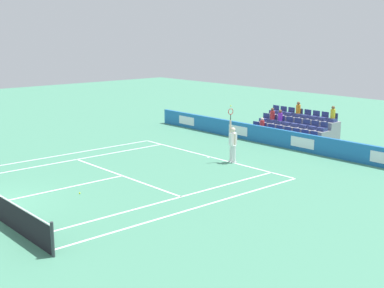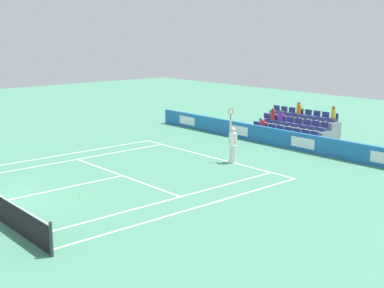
{
  "view_description": "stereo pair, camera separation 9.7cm",
  "coord_description": "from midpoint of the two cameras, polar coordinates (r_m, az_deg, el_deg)",
  "views": [
    {
      "loc": [
        -19.12,
        6.3,
        6.39
      ],
      "look_at": [
        -0.8,
        -9.91,
        1.1
      ],
      "focal_mm": 48.68,
      "sensor_mm": 36.0,
      "label": 1
    },
    {
      "loc": [
        -19.18,
        6.23,
        6.39
      ],
      "look_at": [
        -0.8,
        -9.91,
        1.1
      ],
      "focal_mm": 48.68,
      "sensor_mm": 36.0,
      "label": 2
    }
  ],
  "objects": [
    {
      "name": "line_baseline",
      "position": [
        27.15,
        1.9,
        -1.41
      ],
      "size": [
        10.97,
        0.1,
        0.01
      ],
      "primitive_type": "cube",
      "color": "white",
      "rests_on": "ground"
    },
    {
      "name": "line_service",
      "position": [
        23.83,
        -7.75,
        -3.46
      ],
      "size": [
        8.23,
        0.1,
        0.01
      ],
      "primitive_type": "cube",
      "color": "white",
      "rests_on": "ground"
    },
    {
      "name": "line_centre_service",
      "position": [
        22.29,
        -14.62,
        -4.85
      ],
      "size": [
        0.1,
        6.4,
        0.01
      ],
      "primitive_type": "cube",
      "color": "white",
      "rests_on": "ground"
    },
    {
      "name": "line_singles_sideline_left",
      "position": [
        27.04,
        -13.43,
        -1.8
      ],
      "size": [
        0.1,
        11.89,
        0.01
      ],
      "primitive_type": "cube",
      "color": "white",
      "rests_on": "ground"
    },
    {
      "name": "line_singles_sideline_right",
      "position": [
        20.39,
        -2.32,
        -6.06
      ],
      "size": [
        0.1,
        11.89,
        0.01
      ],
      "primitive_type": "cube",
      "color": "white",
      "rests_on": "ground"
    },
    {
      "name": "line_doubles_sideline_left",
      "position": [
        28.22,
        -14.75,
        -1.29
      ],
      "size": [
        0.1,
        11.89,
        0.01
      ],
      "primitive_type": "cube",
      "color": "white",
      "rests_on": "ground"
    },
    {
      "name": "line_doubles_sideline_right",
      "position": [
        19.4,
        0.25,
        -7.01
      ],
      "size": [
        0.1,
        11.89,
        0.01
      ],
      "primitive_type": "cube",
      "color": "white",
      "rests_on": "ground"
    },
    {
      "name": "line_centre_mark",
      "position": [
        27.08,
        1.75,
        -1.44
      ],
      "size": [
        0.1,
        0.2,
        0.01
      ],
      "primitive_type": "cube",
      "color": "white",
      "rests_on": "ground"
    },
    {
      "name": "sponsor_barrier",
      "position": [
        30.41,
        8.39,
        0.88
      ],
      "size": [
        19.23,
        0.22,
        0.98
      ],
      "color": "#1E66AD",
      "rests_on": "ground"
    },
    {
      "name": "tennis_player",
      "position": [
        25.84,
        4.38,
        0.11
      ],
      "size": [
        0.52,
        0.39,
        2.85
      ],
      "color": "white",
      "rests_on": "ground"
    },
    {
      "name": "stadium_stand",
      "position": [
        32.18,
        11.05,
        1.51
      ],
      "size": [
        4.96,
        2.85,
        2.19
      ],
      "color": "gray",
      "rests_on": "ground"
    },
    {
      "name": "loose_tennis_ball",
      "position": [
        21.5,
        -12.33,
        -5.28
      ],
      "size": [
        0.07,
        0.07,
        0.07
      ],
      "primitive_type": "sphere",
      "color": "#D1E533",
      "rests_on": "ground"
    }
  ]
}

